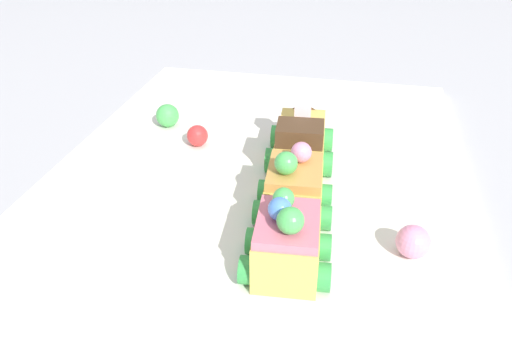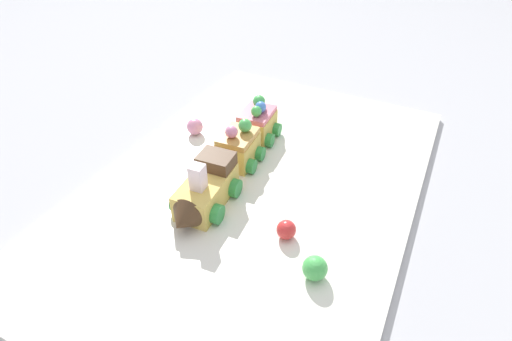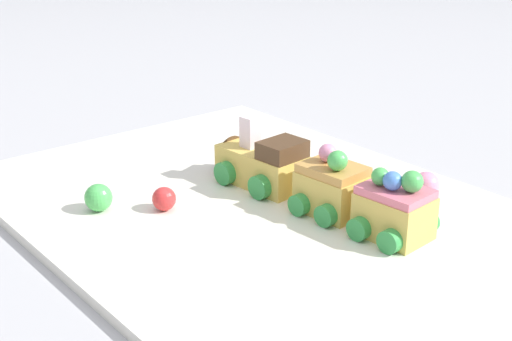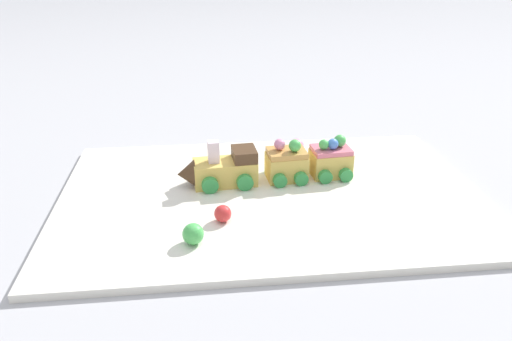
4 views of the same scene
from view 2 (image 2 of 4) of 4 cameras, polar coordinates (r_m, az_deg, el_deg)
ground_plane at (r=0.64m, az=0.07°, el=-2.49°), size 10.00×10.00×0.00m
display_board at (r=0.63m, az=0.07°, el=-2.08°), size 0.71×0.47×0.01m
cake_train_locomotive at (r=0.57m, az=-7.51°, el=-3.16°), size 0.14×0.08×0.08m
cake_car_caramel at (r=0.66m, az=-2.57°, el=3.32°), size 0.07×0.08×0.08m
cake_car_strawberry at (r=0.72m, az=0.16°, el=6.76°), size 0.07×0.08×0.08m
gumball_pink at (r=0.74m, az=-8.73°, el=6.22°), size 0.03×0.03×0.03m
gumball_red at (r=0.54m, az=4.34°, el=-8.42°), size 0.03×0.03×0.03m
gumball_green at (r=0.50m, az=8.42°, el=-13.63°), size 0.03×0.03×0.03m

